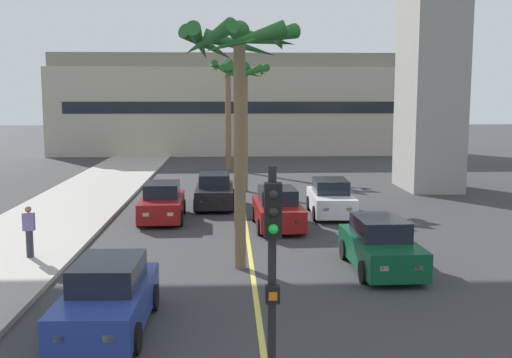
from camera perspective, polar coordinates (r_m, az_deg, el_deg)
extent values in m
cube|color=#DBCC4C|center=(25.78, -0.99, -3.85)|extent=(0.14, 56.00, 0.01)
cube|color=gray|center=(35.66, 15.96, 11.76)|extent=(2.80, 4.40, 15.75)
cube|color=#BCB29E|center=(56.65, -1.88, 6.31)|extent=(32.49, 8.00, 7.61)
cube|color=gray|center=(56.71, -1.90, 10.77)|extent=(31.84, 7.20, 1.20)
cube|color=black|center=(52.62, -1.83, 6.62)|extent=(29.24, 0.04, 1.00)
cube|color=white|center=(27.01, 6.93, -2.13)|extent=(1.81, 4.15, 0.80)
cube|color=black|center=(27.05, 6.91, -0.65)|extent=(1.45, 2.09, 0.60)
cube|color=#F2EDCC|center=(25.12, 8.61, -2.79)|extent=(0.24, 0.09, 0.14)
cube|color=#F2EDCC|center=(24.98, 6.50, -2.81)|extent=(0.24, 0.09, 0.14)
cylinder|color=black|center=(25.95, 9.07, -3.16)|extent=(0.24, 0.65, 0.64)
cylinder|color=black|center=(25.72, 5.52, -3.19)|extent=(0.24, 0.65, 0.64)
cylinder|color=black|center=(28.42, 8.19, -2.20)|extent=(0.24, 0.65, 0.64)
cylinder|color=black|center=(28.21, 4.94, -2.22)|extent=(0.24, 0.65, 0.64)
cube|color=#0C4728|center=(18.84, 11.45, -6.53)|extent=(1.81, 4.15, 0.80)
cube|color=black|center=(18.83, 11.38, -4.42)|extent=(1.45, 2.09, 0.60)
cube|color=#F2EDCC|center=(17.11, 14.80, -7.92)|extent=(0.24, 0.09, 0.14)
cube|color=#F2EDCC|center=(16.84, 11.76, -8.08)|extent=(0.24, 0.09, 0.14)
cylinder|color=black|center=(17.98, 15.03, -8.20)|extent=(0.24, 0.65, 0.64)
cylinder|color=black|center=(17.52, 9.98, -8.46)|extent=(0.24, 0.65, 0.64)
cylinder|color=black|center=(20.31, 12.68, -6.29)|extent=(0.24, 0.65, 0.64)
cylinder|color=black|center=(19.91, 8.19, -6.46)|extent=(0.24, 0.65, 0.64)
cube|color=maroon|center=(24.33, 2.02, -3.17)|extent=(1.86, 4.16, 0.80)
cube|color=black|center=(24.35, 1.99, -1.53)|extent=(1.47, 2.10, 0.60)
cube|color=#F2EDCC|center=(22.42, 3.82, -3.98)|extent=(0.24, 0.09, 0.14)
cube|color=#F2EDCC|center=(22.31, 1.44, -4.03)|extent=(0.24, 0.09, 0.14)
cylinder|color=black|center=(23.25, 4.37, -4.34)|extent=(0.25, 0.65, 0.64)
cylinder|color=black|center=(23.06, 0.40, -4.43)|extent=(0.25, 0.65, 0.64)
cylinder|color=black|center=(25.72, 3.47, -3.17)|extent=(0.25, 0.65, 0.64)
cylinder|color=black|center=(25.54, -0.12, -3.23)|extent=(0.25, 0.65, 0.64)
cube|color=black|center=(28.87, -3.84, -1.46)|extent=(1.70, 4.10, 0.80)
cube|color=black|center=(28.92, -3.84, -0.08)|extent=(1.40, 2.05, 0.60)
cube|color=#F2EDCC|center=(26.87, -2.93, -2.03)|extent=(0.24, 0.08, 0.14)
cube|color=#F2EDCC|center=(26.89, -4.93, -2.04)|extent=(0.24, 0.08, 0.14)
cylinder|color=black|center=(27.65, -2.21, -2.40)|extent=(0.22, 0.64, 0.64)
cylinder|color=black|center=(27.69, -5.56, -2.41)|extent=(0.22, 0.64, 0.64)
cylinder|color=black|center=(30.16, -2.25, -1.55)|extent=(0.22, 0.64, 0.64)
cylinder|color=black|center=(30.19, -5.32, -1.57)|extent=(0.22, 0.64, 0.64)
cube|color=maroon|center=(26.07, -8.68, -2.52)|extent=(1.82, 4.15, 0.80)
cube|color=black|center=(26.11, -8.68, -0.99)|extent=(1.45, 2.09, 0.60)
cube|color=#F2EDCC|center=(24.06, -7.93, -3.24)|extent=(0.24, 0.09, 0.14)
cube|color=#F2EDCC|center=(24.14, -10.15, -3.25)|extent=(0.24, 0.09, 0.14)
cylinder|color=black|center=(24.82, -7.03, -3.61)|extent=(0.24, 0.65, 0.64)
cylinder|color=black|center=(24.95, -10.74, -3.63)|extent=(0.24, 0.65, 0.64)
cylinder|color=black|center=(27.31, -6.77, -2.57)|extent=(0.24, 0.65, 0.64)
cylinder|color=black|center=(27.44, -10.15, -2.59)|extent=(0.24, 0.65, 0.64)
cube|color=navy|center=(14.26, -13.55, -11.26)|extent=(1.80, 4.14, 0.80)
cube|color=black|center=(14.20, -13.51, -8.46)|extent=(1.45, 2.08, 0.60)
cube|color=#F2EDCC|center=(12.31, -13.43, -14.12)|extent=(0.24, 0.09, 0.14)
cube|color=#F2EDCC|center=(12.54, -17.73, -13.87)|extent=(0.24, 0.09, 0.14)
cylinder|color=black|center=(13.03, -11.17, -14.26)|extent=(0.24, 0.65, 0.64)
cylinder|color=black|center=(13.40, -18.19, -13.88)|extent=(0.24, 0.65, 0.64)
cylinder|color=black|center=(15.39, -9.50, -10.75)|extent=(0.24, 0.65, 0.64)
cylinder|color=black|center=(15.70, -15.44, -10.55)|extent=(0.24, 0.65, 0.64)
cylinder|color=black|center=(9.00, 1.48, -12.19)|extent=(0.12, 0.12, 4.20)
cube|color=black|center=(8.47, 1.58, -2.92)|extent=(0.24, 0.20, 0.76)
sphere|color=black|center=(8.33, 1.63, -1.42)|extent=(0.14, 0.14, 0.14)
sphere|color=black|center=(8.37, 1.63, -3.05)|extent=(0.14, 0.14, 0.14)
sphere|color=#19D83F|center=(8.42, 1.62, -4.65)|extent=(0.14, 0.14, 0.14)
cube|color=black|center=(8.79, 1.54, -10.61)|extent=(0.20, 0.16, 0.24)
cube|color=orange|center=(8.71, 1.58, -10.78)|extent=(0.12, 0.03, 0.12)
cylinder|color=brown|center=(18.19, -1.51, 2.24)|extent=(0.35, 0.35, 6.86)
sphere|color=#236028|center=(18.21, -1.56, 13.53)|extent=(0.60, 0.60, 0.60)
cone|color=#236028|center=(18.24, 2.13, 12.55)|extent=(0.45, 2.33, 1.01)
cone|color=#236028|center=(18.92, 1.23, 12.71)|extent=(1.77, 2.12, 0.82)
cone|color=#236028|center=(19.32, -1.44, 12.23)|extent=(2.34, 0.55, 1.04)
cone|color=#236028|center=(18.89, -4.36, 12.18)|extent=(1.80, 2.08, 1.12)
cone|color=#236028|center=(18.34, -5.19, 12.30)|extent=(0.74, 2.35, 1.12)
cone|color=#236028|center=(17.48, -4.54, 12.66)|extent=(1.78, 2.10, 1.06)
cone|color=#236028|center=(17.04, -1.04, 12.76)|extent=(2.35, 0.69, 1.08)
cone|color=#236028|center=(17.34, 1.00, 12.99)|extent=(2.07, 1.84, 0.92)
cylinder|color=brown|center=(43.11, -2.59, 5.64)|extent=(0.41, 0.41, 7.25)
sphere|color=#236028|center=(43.15, -2.62, 10.65)|extent=(0.60, 0.60, 0.60)
cone|color=#236028|center=(43.22, -1.49, 10.34)|extent=(0.59, 1.77, 0.88)
cone|color=#236028|center=(43.86, -2.06, 10.22)|extent=(1.72, 1.25, 0.97)
cone|color=#236028|center=(43.86, -3.18, 10.17)|extent=(1.72, 1.25, 1.02)
cone|color=#236028|center=(43.19, -3.76, 10.29)|extent=(0.54, 1.76, 0.92)
cone|color=#236028|center=(42.42, -3.23, 10.36)|extent=(1.71, 1.29, 0.91)
cone|color=#236028|center=(42.40, -2.07, 10.43)|extent=(1.74, 1.23, 0.83)
cylinder|color=brown|center=(33.30, -1.05, 4.42)|extent=(0.33, 0.33, 6.53)
sphere|color=#236028|center=(33.29, -1.06, 10.30)|extent=(0.60, 0.60, 0.60)
cone|color=#236028|center=(33.36, 0.41, 9.81)|extent=(0.56, 1.77, 0.95)
cone|color=#236028|center=(33.94, -0.14, 9.94)|extent=(1.61, 1.47, 0.79)
cone|color=#236028|center=(34.11, -0.89, 9.82)|extent=(1.79, 0.69, 0.90)
cone|color=#236028|center=(33.77, -2.25, 9.73)|extent=(1.39, 1.66, 0.99)
cone|color=#236028|center=(33.28, -2.53, 9.84)|extent=(0.47, 1.75, 0.93)
cone|color=#236028|center=(32.71, -2.16, 9.81)|extent=(1.48, 1.60, 0.99)
cone|color=#236028|center=(32.44, -0.82, 9.71)|extent=(1.77, 0.67, 1.09)
cone|color=#236028|center=(32.77, 0.13, 10.02)|extent=(1.44, 1.63, 0.79)
cylinder|color=#2D2D38|center=(20.62, -20.19, -5.64)|extent=(0.22, 0.22, 0.85)
cube|color=slate|center=(20.47, -20.29, -3.72)|extent=(0.34, 0.22, 0.56)
sphere|color=#9E7051|center=(20.40, -20.34, -2.64)|extent=(0.20, 0.20, 0.20)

